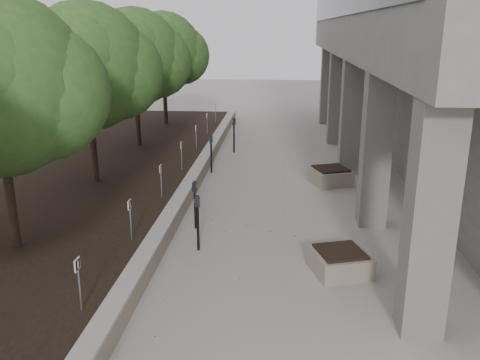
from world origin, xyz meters
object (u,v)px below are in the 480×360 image
(crabapple_tree_5, at_px, (164,68))
(parking_meter_2, at_px, (198,223))
(parking_meter_3, at_px, (195,205))
(crabapple_tree_2, at_px, (0,124))
(parking_meter_5, at_px, (234,135))
(crabapple_tree_4, at_px, (135,78))
(parking_meter_4, at_px, (211,154))
(planter_back, at_px, (331,176))
(planter_front, at_px, (340,261))
(crabapple_tree_3, at_px, (89,94))

(crabapple_tree_5, bearing_deg, parking_meter_2, -74.49)
(crabapple_tree_5, bearing_deg, parking_meter_3, -74.15)
(crabapple_tree_2, distance_m, parking_meter_5, 11.64)
(crabapple_tree_4, bearing_deg, parking_meter_4, -36.25)
(planter_back, bearing_deg, parking_meter_4, 166.47)
(parking_meter_2, relative_size, planter_front, 1.23)
(crabapple_tree_5, height_order, planter_front, crabapple_tree_5)
(crabapple_tree_3, relative_size, crabapple_tree_4, 1.00)
(crabapple_tree_5, height_order, parking_meter_3, crabapple_tree_5)
(parking_meter_5, bearing_deg, crabapple_tree_2, -129.73)
(crabapple_tree_5, distance_m, planter_front, 16.78)
(parking_meter_3, xyz_separation_m, parking_meter_4, (-0.30, 5.29, 0.06))
(parking_meter_3, xyz_separation_m, planter_back, (3.85, 4.29, -0.37))
(crabapple_tree_2, xyz_separation_m, parking_meter_5, (3.83, 10.73, -2.38))
(crabapple_tree_2, height_order, planter_back, crabapple_tree_2)
(planter_back, bearing_deg, crabapple_tree_3, -168.08)
(parking_meter_4, bearing_deg, planter_front, -77.72)
(crabapple_tree_3, bearing_deg, planter_front, -34.94)
(parking_meter_3, bearing_deg, planter_front, -22.65)
(parking_meter_2, relative_size, parking_meter_4, 0.96)
(planter_front, bearing_deg, crabapple_tree_2, -179.56)
(crabapple_tree_5, xyz_separation_m, planter_front, (7.08, -14.95, -2.86))
(crabapple_tree_2, relative_size, crabapple_tree_3, 1.00)
(crabapple_tree_3, distance_m, parking_meter_4, 4.84)
(planter_back, bearing_deg, parking_meter_3, -131.89)
(crabapple_tree_5, bearing_deg, crabapple_tree_2, -90.00)
(parking_meter_5, bearing_deg, planter_front, -93.15)
(parking_meter_5, bearing_deg, parking_meter_3, -111.58)
(parking_meter_2, bearing_deg, parking_meter_5, 87.84)
(crabapple_tree_2, height_order, parking_meter_2, crabapple_tree_2)
(planter_back, bearing_deg, planter_front, -93.35)
(crabapple_tree_4, distance_m, planter_back, 8.69)
(crabapple_tree_5, height_order, parking_meter_2, crabapple_tree_5)
(crabapple_tree_3, xyz_separation_m, crabapple_tree_4, (0.00, 5.00, 0.00))
(parking_meter_3, distance_m, parking_meter_4, 5.30)
(crabapple_tree_3, height_order, planter_front, crabapple_tree_3)
(parking_meter_4, bearing_deg, crabapple_tree_3, -156.47)
(crabapple_tree_4, height_order, parking_meter_2, crabapple_tree_4)
(parking_meter_4, height_order, planter_back, parking_meter_4)
(crabapple_tree_3, bearing_deg, parking_meter_4, 37.89)
(parking_meter_5, bearing_deg, crabapple_tree_4, 170.67)
(crabapple_tree_5, bearing_deg, planter_back, -48.47)
(crabapple_tree_5, distance_m, parking_meter_5, 6.21)
(crabapple_tree_3, distance_m, parking_meter_2, 6.13)
(planter_front, bearing_deg, parking_meter_4, 116.63)
(planter_back, bearing_deg, parking_meter_5, 131.16)
(crabapple_tree_5, bearing_deg, parking_meter_5, -48.12)
(parking_meter_3, relative_size, parking_meter_5, 0.88)
(crabapple_tree_3, height_order, parking_meter_5, crabapple_tree_3)
(crabapple_tree_2, bearing_deg, parking_meter_4, 66.41)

